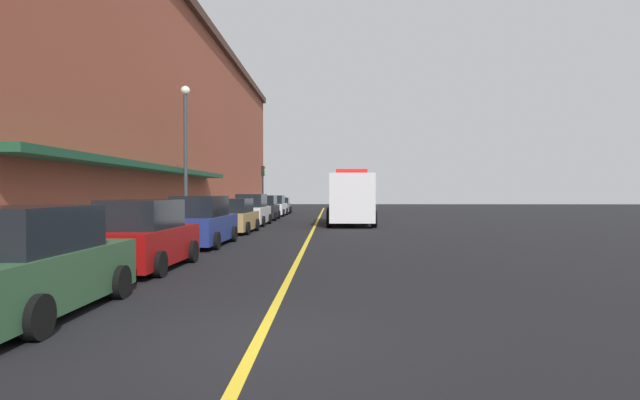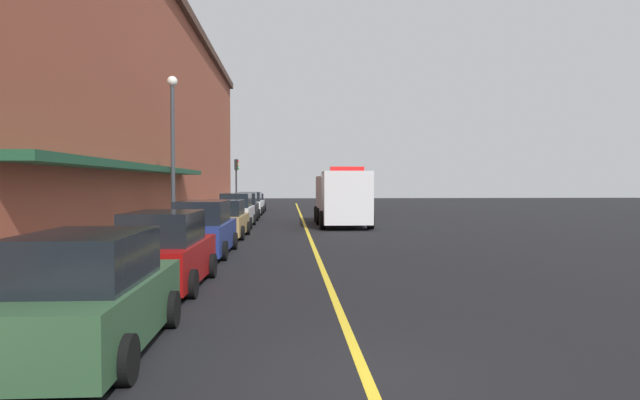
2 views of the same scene
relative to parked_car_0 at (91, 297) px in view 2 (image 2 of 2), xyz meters
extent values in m
plane|color=black|center=(3.90, 23.79, -0.84)|extent=(112.00, 112.00, 0.00)
cube|color=gray|center=(-2.30, 23.79, -0.77)|extent=(2.40, 70.00, 0.15)
cube|color=gold|center=(3.90, 23.79, -0.84)|extent=(0.16, 70.00, 0.01)
cube|color=brown|center=(-8.90, 22.79, 5.93)|extent=(10.81, 64.00, 13.54)
cube|color=#19472D|center=(-2.95, 14.79, 2.26)|extent=(1.20, 22.40, 0.24)
cube|color=#2D5133|center=(0.00, 0.06, -0.22)|extent=(1.71, 4.46, 0.90)
cube|color=black|center=(0.00, -0.16, 0.60)|extent=(1.54, 2.45, 0.73)
cylinder|color=black|center=(-0.87, 1.44, -0.52)|extent=(0.22, 0.64, 0.64)
cylinder|color=black|center=(0.87, 1.44, -0.52)|extent=(0.22, 0.64, 0.64)
cylinder|color=black|center=(0.87, -1.32, -0.52)|extent=(0.22, 0.64, 0.64)
cube|color=maroon|center=(-0.02, 5.22, -0.21)|extent=(1.82, 4.30, 0.91)
cube|color=black|center=(-0.03, 5.00, 0.62)|extent=(1.60, 2.38, 0.75)
cylinder|color=black|center=(-0.85, 6.56, -0.52)|extent=(0.24, 0.65, 0.64)
cylinder|color=black|center=(0.87, 6.51, -0.52)|extent=(0.24, 0.65, 0.64)
cylinder|color=black|center=(-0.92, 3.92, -0.52)|extent=(0.24, 0.65, 0.64)
cylinder|color=black|center=(0.80, 3.87, -0.52)|extent=(0.24, 0.65, 0.64)
cube|color=navy|center=(-0.02, 11.27, -0.19)|extent=(1.82, 4.85, 0.95)
cube|color=black|center=(-0.03, 11.02, 0.67)|extent=(1.61, 2.68, 0.77)
cylinder|color=black|center=(-0.88, 12.78, -0.52)|extent=(0.23, 0.64, 0.64)
cylinder|color=black|center=(0.88, 12.75, -0.52)|extent=(0.23, 0.64, 0.64)
cylinder|color=black|center=(-0.93, 9.79, -0.52)|extent=(0.23, 0.64, 0.64)
cylinder|color=black|center=(0.83, 9.76, -0.52)|extent=(0.23, 0.64, 0.64)
cube|color=#A5844C|center=(-0.02, 17.38, -0.24)|extent=(2.02, 4.26, 0.85)
cube|color=black|center=(-0.03, 17.16, 0.53)|extent=(1.77, 2.36, 0.70)
cylinder|color=black|center=(-0.94, 18.71, -0.52)|extent=(0.24, 0.65, 0.64)
cylinder|color=black|center=(0.97, 18.65, -0.52)|extent=(0.24, 0.65, 0.64)
cylinder|color=black|center=(-1.02, 16.10, -0.52)|extent=(0.24, 0.65, 0.64)
cylinder|color=black|center=(0.89, 16.04, -0.52)|extent=(0.24, 0.65, 0.64)
cube|color=silver|center=(0.02, 23.33, -0.18)|extent=(1.76, 4.62, 0.96)
cube|color=black|center=(0.02, 23.10, 0.69)|extent=(1.57, 2.55, 0.79)
cylinder|color=black|center=(-0.82, 24.76, -0.52)|extent=(0.23, 0.64, 0.64)
cylinder|color=black|center=(0.90, 24.74, -0.52)|extent=(0.23, 0.64, 0.64)
cylinder|color=black|center=(-0.86, 21.91, -0.52)|extent=(0.23, 0.64, 0.64)
cylinder|color=black|center=(0.87, 21.89, -0.52)|extent=(0.23, 0.64, 0.64)
cube|color=black|center=(-0.01, 29.66, -0.22)|extent=(1.79, 4.63, 0.90)
cube|color=black|center=(-0.01, 29.43, 0.60)|extent=(1.59, 2.55, 0.73)
cylinder|color=black|center=(-0.91, 31.08, -0.52)|extent=(0.23, 0.64, 0.64)
cylinder|color=black|center=(0.85, 31.10, -0.52)|extent=(0.23, 0.64, 0.64)
cylinder|color=black|center=(-0.88, 28.22, -0.52)|extent=(0.23, 0.64, 0.64)
cylinder|color=black|center=(0.88, 28.24, -0.52)|extent=(0.23, 0.64, 0.64)
cube|color=silver|center=(-0.04, 35.78, -0.23)|extent=(1.90, 4.52, 0.88)
cube|color=black|center=(-0.04, 35.55, 0.57)|extent=(1.69, 2.49, 0.72)
cylinder|color=black|center=(-0.95, 37.19, -0.52)|extent=(0.23, 0.64, 0.64)
cylinder|color=black|center=(0.91, 37.16, -0.52)|extent=(0.23, 0.64, 0.64)
cylinder|color=black|center=(-0.98, 34.40, -0.52)|extent=(0.23, 0.64, 0.64)
cylinder|color=black|center=(0.88, 34.37, -0.52)|extent=(0.23, 0.64, 0.64)
cube|color=#595B60|center=(-0.10, 41.67, -0.29)|extent=(2.04, 4.33, 0.74)
cube|color=black|center=(-0.10, 41.46, 0.38)|extent=(1.78, 2.40, 0.61)
cylinder|color=black|center=(-1.11, 42.97, -0.52)|extent=(0.24, 0.65, 0.64)
cylinder|color=black|center=(0.81, 43.03, -0.52)|extent=(0.24, 0.65, 0.64)
cylinder|color=black|center=(-1.02, 40.32, -0.52)|extent=(0.24, 0.65, 0.64)
cylinder|color=black|center=(0.90, 40.38, -0.52)|extent=(0.24, 0.65, 0.64)
cube|color=silver|center=(6.06, 21.35, 0.87)|extent=(2.57, 2.30, 2.82)
cube|color=silver|center=(6.04, 25.61, 0.76)|extent=(2.58, 5.58, 2.59)
cube|color=red|center=(6.06, 21.35, 2.40)|extent=(1.80, 0.60, 0.24)
cylinder|color=black|center=(7.35, 21.44, -0.34)|extent=(0.30, 1.00, 1.00)
cylinder|color=black|center=(4.76, 21.43, -0.34)|extent=(0.30, 1.00, 1.00)
cylinder|color=black|center=(7.34, 24.92, -0.34)|extent=(0.30, 1.00, 1.00)
cylinder|color=black|center=(4.75, 24.91, -0.34)|extent=(0.30, 1.00, 1.00)
cylinder|color=black|center=(7.34, 27.17, -0.34)|extent=(0.30, 1.00, 1.00)
cylinder|color=black|center=(4.74, 27.17, -0.34)|extent=(0.30, 1.00, 1.00)
cylinder|color=#4C4C51|center=(-1.45, 3.17, -0.17)|extent=(0.07, 0.07, 1.05)
cube|color=black|center=(-1.45, 3.17, 0.50)|extent=(0.14, 0.18, 0.28)
cylinder|color=#4C4C51|center=(-1.45, 20.06, -0.17)|extent=(0.07, 0.07, 1.05)
cube|color=black|center=(-1.45, 20.06, 0.50)|extent=(0.14, 0.18, 0.28)
cylinder|color=#4C4C51|center=(-1.45, 30.36, -0.17)|extent=(0.07, 0.07, 1.05)
cube|color=black|center=(-1.45, 30.36, 0.50)|extent=(0.14, 0.18, 0.28)
cylinder|color=#4C4C51|center=(-1.45, 41.43, -0.17)|extent=(0.07, 0.07, 1.05)
cube|color=black|center=(-1.45, 41.43, 0.50)|extent=(0.14, 0.18, 0.28)
cylinder|color=#4C4C51|center=(-1.45, 39.09, -0.17)|extent=(0.07, 0.07, 1.05)
cube|color=black|center=(-1.45, 39.09, 0.50)|extent=(0.14, 0.18, 0.28)
cylinder|color=#33383D|center=(-2.05, 16.11, 2.56)|extent=(0.18, 0.18, 6.50)
sphere|color=white|center=(-2.05, 16.11, 6.03)|extent=(0.44, 0.44, 0.44)
cylinder|color=#232326|center=(-1.40, 38.72, 1.01)|extent=(0.14, 0.14, 3.40)
cube|color=black|center=(-1.40, 38.72, 3.16)|extent=(0.28, 0.36, 0.90)
sphere|color=red|center=(-1.24, 38.72, 3.46)|extent=(0.16, 0.16, 0.16)
sphere|color=gold|center=(-1.24, 38.72, 3.16)|extent=(0.16, 0.16, 0.16)
sphere|color=green|center=(-1.24, 38.72, 2.86)|extent=(0.16, 0.16, 0.16)
camera|label=1|loc=(4.91, -8.26, 1.19)|focal=28.91mm
camera|label=2|loc=(2.89, -8.33, 1.69)|focal=31.36mm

